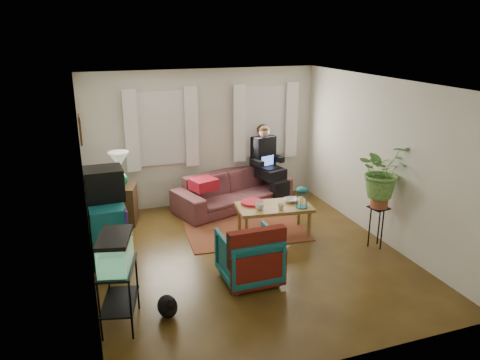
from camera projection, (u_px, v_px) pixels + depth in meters
name	position (u px, v px, depth m)	size (l,w,h in m)	color
floor	(249.00, 256.00, 7.11)	(4.50, 5.00, 0.01)	#4F2B14
ceiling	(250.00, 83.00, 6.30)	(4.50, 5.00, 0.01)	white
wall_back	(204.00, 138.00, 8.94)	(4.50, 0.01, 2.60)	silver
wall_front	(341.00, 249.00, 4.46)	(4.50, 0.01, 2.60)	silver
wall_left	(85.00, 192.00, 5.99)	(0.01, 5.00, 2.60)	silver
wall_right	(382.00, 161.00, 7.41)	(0.01, 5.00, 2.60)	silver
window_left	(161.00, 128.00, 8.59)	(1.08, 0.04, 1.38)	white
window_right	(265.00, 121.00, 9.24)	(1.08, 0.04, 1.38)	white
curtains_left	(162.00, 129.00, 8.52)	(1.36, 0.06, 1.50)	white
curtains_right	(266.00, 122.00, 9.17)	(1.36, 0.06, 1.50)	white
picture_frame	(81.00, 129.00, 6.56)	(0.04, 0.32, 0.40)	#3D2616
area_rug	(244.00, 227.00, 8.12)	(2.00, 1.60, 0.01)	brown
sofa	(233.00, 185.00, 8.94)	(2.29, 0.90, 0.90)	brown
seated_person	(266.00, 166.00, 9.34)	(0.57, 0.71, 1.37)	black
side_table	(122.00, 205.00, 8.22)	(0.47, 0.47, 0.69)	#392415
table_lamp	(120.00, 170.00, 8.02)	(0.35, 0.35, 0.63)	white
dresser	(107.00, 229.00, 7.00)	(0.49, 0.99, 0.89)	#115E68
crt_tv	(104.00, 184.00, 6.88)	(0.54, 0.49, 0.47)	black
aquarium_stand	(119.00, 296.00, 5.37)	(0.37, 0.67, 0.75)	black
aquarium	(115.00, 251.00, 5.20)	(0.34, 0.61, 0.39)	#7FD899
black_cat	(167.00, 304.00, 5.60)	(0.24, 0.37, 0.31)	black
armchair	(249.00, 254.00, 6.34)	(0.75, 0.71, 0.77)	#12526C
serape_throw	(257.00, 253.00, 6.02)	(0.78, 0.18, 0.64)	#9E0A0A
coffee_table	(274.00, 220.00, 7.82)	(1.22, 0.67, 0.51)	brown
cup_a	(260.00, 206.00, 7.56)	(0.14, 0.14, 0.11)	white
cup_b	(281.00, 207.00, 7.55)	(0.11, 0.11, 0.10)	beige
bowl	(291.00, 200.00, 7.90)	(0.24, 0.24, 0.06)	white
snack_tray	(252.00, 202.00, 7.82)	(0.38, 0.38, 0.04)	#B21414
birdcage	(302.00, 197.00, 7.62)	(0.20, 0.20, 0.35)	#115B6B
plant_stand	(377.00, 227.00, 7.33)	(0.28, 0.28, 0.67)	black
potted_plant	(382.00, 179.00, 7.08)	(0.76, 0.66, 0.85)	#599947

